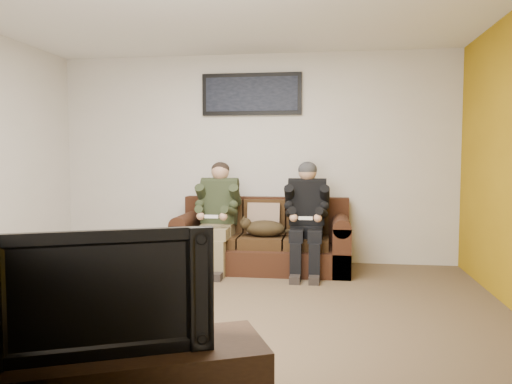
# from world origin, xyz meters

# --- Properties ---
(floor) EXTENTS (5.00, 5.00, 0.00)m
(floor) POSITION_xyz_m (0.00, 0.00, 0.00)
(floor) COLOR brown
(floor) RESTS_ON ground
(wall_back) EXTENTS (5.00, 0.00, 5.00)m
(wall_back) POSITION_xyz_m (0.00, 2.25, 1.30)
(wall_back) COLOR beige
(wall_back) RESTS_ON ground
(wall_front) EXTENTS (5.00, 0.00, 5.00)m
(wall_front) POSITION_xyz_m (0.00, -2.25, 1.30)
(wall_front) COLOR beige
(wall_front) RESTS_ON ground
(sofa) EXTENTS (2.02, 0.87, 0.82)m
(sofa) POSITION_xyz_m (0.16, 1.82, 0.31)
(sofa) COLOR #351B10
(sofa) RESTS_ON ground
(throw_pillow) EXTENTS (0.38, 0.18, 0.38)m
(throw_pillow) POSITION_xyz_m (0.16, 1.86, 0.59)
(throw_pillow) COLOR #8B705B
(throw_pillow) RESTS_ON sofa
(throw_blanket) EXTENTS (0.41, 0.20, 0.07)m
(throw_blanket) POSITION_xyz_m (-0.45, 2.08, 0.82)
(throw_blanket) COLOR gray
(throw_blanket) RESTS_ON sofa
(person_left) EXTENTS (0.51, 0.87, 1.26)m
(person_left) POSITION_xyz_m (-0.35, 1.65, 0.70)
(person_left) COLOR #7A6C4C
(person_left) RESTS_ON sofa
(person_right) EXTENTS (0.51, 0.86, 1.27)m
(person_right) POSITION_xyz_m (0.68, 1.65, 0.70)
(person_right) COLOR black
(person_right) RESTS_ON sofa
(cat) EXTENTS (0.66, 0.26, 0.24)m
(cat) POSITION_xyz_m (0.18, 1.65, 0.50)
(cat) COLOR #3F3019
(cat) RESTS_ON sofa
(framed_poster) EXTENTS (1.25, 0.05, 0.52)m
(framed_poster) POSITION_xyz_m (-0.04, 2.22, 2.10)
(framed_poster) COLOR black
(framed_poster) RESTS_ON wall_back
(television) EXTENTS (0.93, 0.50, 0.56)m
(television) POSITION_xyz_m (-0.08, -1.95, 0.74)
(television) COLOR black
(television) RESTS_ON tv_stand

